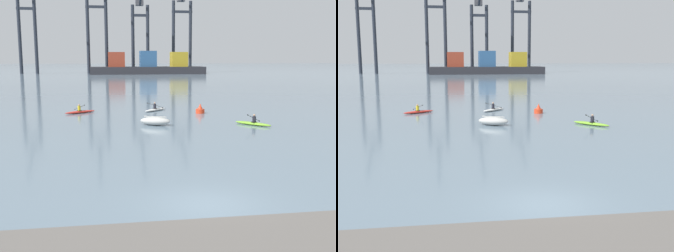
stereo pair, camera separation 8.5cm
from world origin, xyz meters
TOP-DOWN VIEW (x-y plane):
  - ground_plane at (0.00, 0.00)m, footprint 800.00×800.00m
  - container_barge at (11.29, 129.46)m, footprint 40.04×8.55m
  - gantry_crane_west at (-30.45, 137.71)m, footprint 6.65×18.68m
  - gantry_crane_west_mid at (-6.17, 135.22)m, footprint 7.66×18.17m
  - gantry_crane_east_mid at (9.28, 135.66)m, footprint 6.62×20.05m
  - gantry_crane_east at (25.61, 141.16)m, footprint 7.76×16.45m
  - capsized_dinghy at (0.29, 19.21)m, footprint 2.82×2.06m
  - channel_buoy at (5.78, 25.99)m, footprint 0.90×0.90m
  - kayak_red at (-6.45, 27.92)m, footprint 3.20×2.31m
  - kayak_white at (1.44, 28.57)m, footprint 2.84×2.82m
  - kayak_lime at (8.50, 17.98)m, footprint 2.64×3.00m

SIDE VIEW (x-z plane):
  - ground_plane at x=0.00m, z-range 0.00..0.00m
  - kayak_red at x=-6.45m, z-range -0.33..0.67m
  - kayak_white at x=1.44m, z-range -0.30..0.65m
  - kayak_lime at x=8.50m, z-range -0.36..0.70m
  - capsized_dinghy at x=0.29m, z-range -0.03..0.73m
  - channel_buoy at x=5.78m, z-range -0.14..0.86m
  - container_barge at x=11.29m, z-range -1.28..6.75m
  - gantry_crane_east_mid at x=9.28m, z-range -0.95..35.43m
  - gantry_crane_east at x=25.61m, z-range 0.56..34.97m
  - gantry_crane_west at x=-30.45m, z-range 0.31..35.52m
  - gantry_crane_west_mid at x=-6.17m, z-range -0.66..37.93m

